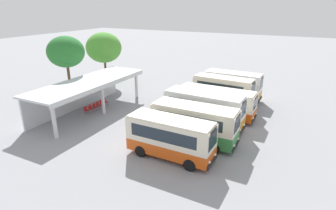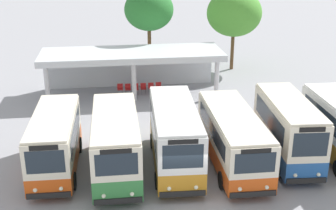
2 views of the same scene
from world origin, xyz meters
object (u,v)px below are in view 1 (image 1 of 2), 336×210
at_px(waiting_chair_end_by_column, 86,110).
at_px(waiting_chair_middle_seat, 95,106).
at_px(city_bus_second_in_row, 194,122).
at_px(city_bus_middle_cream, 204,109).
at_px(city_bus_nearest_orange, 171,136).
at_px(city_bus_fourth_amber, 216,101).
at_px(waiting_chair_far_end_seat, 105,101).
at_px(waiting_chair_fourth_seat, 98,105).
at_px(waiting_chair_second_from_end, 91,108).
at_px(waiting_chair_fifth_seat, 102,103).
at_px(city_bus_far_end_green, 232,85).
at_px(city_bus_fifth_blue, 223,91).

bearing_deg(waiting_chair_end_by_column, waiting_chair_middle_seat, -5.18).
relative_size(city_bus_second_in_row, city_bus_middle_cream, 0.96).
distance_m(city_bus_nearest_orange, city_bus_middle_cream, 6.26).
distance_m(city_bus_fourth_amber, waiting_chair_far_end_seat, 12.65).
xyz_separation_m(city_bus_middle_cream, waiting_chair_fourth_seat, (-0.71, 12.06, -1.36)).
distance_m(city_bus_second_in_row, waiting_chair_second_from_end, 12.50).
bearing_deg(city_bus_middle_cream, waiting_chair_fifth_seat, 90.50).
height_order(city_bus_far_end_green, waiting_chair_fifth_seat, city_bus_far_end_green).
bearing_deg(city_bus_fourth_amber, waiting_chair_end_by_column, 114.66).
relative_size(waiting_chair_second_from_end, waiting_chair_middle_seat, 1.00).
xyz_separation_m(city_bus_fifth_blue, waiting_chair_far_end_seat, (-5.74, 12.14, -1.38)).
distance_m(city_bus_far_end_green, waiting_chair_fourth_seat, 15.96).
height_order(city_bus_fifth_blue, waiting_chair_middle_seat, city_bus_fifth_blue).
distance_m(city_bus_nearest_orange, waiting_chair_fifth_seat, 13.31).
bearing_deg(waiting_chair_fifth_seat, waiting_chair_end_by_column, 178.30).
relative_size(city_bus_nearest_orange, waiting_chair_fifth_seat, 7.83).
relative_size(city_bus_nearest_orange, city_bus_fourth_amber, 0.84).
distance_m(waiting_chair_end_by_column, waiting_chair_fourth_seat, 1.83).
bearing_deg(city_bus_fourth_amber, waiting_chair_second_from_end, 112.43).
height_order(waiting_chair_end_by_column, waiting_chair_fifth_seat, same).
bearing_deg(waiting_chair_second_from_end, city_bus_second_in_row, -95.49).
bearing_deg(waiting_chair_far_end_seat, city_bus_second_in_row, -106.26).
distance_m(city_bus_fourth_amber, waiting_chair_end_by_column, 13.63).
height_order(city_bus_nearest_orange, waiting_chair_fifth_seat, city_bus_nearest_orange).
relative_size(city_bus_fourth_amber, city_bus_far_end_green, 1.16).
bearing_deg(waiting_chair_middle_seat, city_bus_fourth_amber, -70.02).
height_order(city_bus_fifth_blue, waiting_chair_second_from_end, city_bus_fifth_blue).
bearing_deg(city_bus_nearest_orange, city_bus_middle_cream, -3.11).
xyz_separation_m(city_bus_far_end_green, waiting_chair_fourth_seat, (-10.09, 12.30, -1.33)).
distance_m(city_bus_far_end_green, waiting_chair_middle_seat, 16.34).
bearing_deg(waiting_chair_fourth_seat, city_bus_nearest_orange, -115.26).
bearing_deg(waiting_chair_end_by_column, city_bus_far_end_green, -46.13).
bearing_deg(waiting_chair_middle_seat, city_bus_fifth_blue, -57.86).
distance_m(city_bus_fourth_amber, waiting_chair_middle_seat, 13.07).
distance_m(city_bus_nearest_orange, city_bus_fifth_blue, 12.50).
height_order(city_bus_second_in_row, city_bus_far_end_green, city_bus_far_end_green).
xyz_separation_m(city_bus_nearest_orange, waiting_chair_fourth_seat, (5.53, 11.72, -1.23)).
xyz_separation_m(city_bus_middle_cream, waiting_chair_far_end_seat, (0.50, 12.14, -1.36)).
xyz_separation_m(waiting_chair_second_from_end, waiting_chair_far_end_seat, (2.44, 0.07, 0.00)).
bearing_deg(city_bus_nearest_orange, waiting_chair_middle_seat, 67.20).
bearing_deg(waiting_chair_middle_seat, city_bus_far_end_green, -48.95).
height_order(city_bus_far_end_green, waiting_chair_middle_seat, city_bus_far_end_green).
height_order(waiting_chair_middle_seat, waiting_chair_fourth_seat, same).
distance_m(city_bus_second_in_row, city_bus_far_end_green, 12.50).
relative_size(city_bus_middle_cream, city_bus_far_end_green, 1.09).
xyz_separation_m(city_bus_fifth_blue, waiting_chair_middle_seat, (-7.57, 12.05, -1.38)).
distance_m(waiting_chair_second_from_end, waiting_chair_far_end_seat, 2.44).
distance_m(city_bus_fourth_amber, waiting_chair_fourth_seat, 12.89).
xyz_separation_m(city_bus_fourth_amber, waiting_chair_fourth_seat, (-3.84, 12.25, -1.13)).
bearing_deg(city_bus_middle_cream, city_bus_fifth_blue, -0.02).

